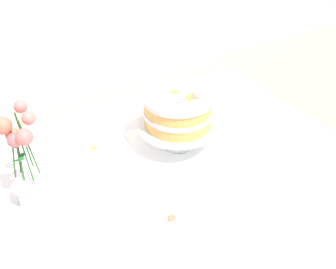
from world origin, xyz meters
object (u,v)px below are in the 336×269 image
layer_cake (178,109)px  cake_stand (178,127)px  dining_table (163,195)px  flower_vase (24,165)px

layer_cake → cake_stand: bearing=142.1°
cake_stand → layer_cake: 0.08m
dining_table → cake_stand: (0.14, 0.12, 0.17)m
dining_table → layer_cake: 0.31m
cake_stand → flower_vase: bearing=-178.4°
cake_stand → layer_cake: (0.00, -0.00, 0.08)m
cake_stand → flower_vase: flower_vase is taller
dining_table → layer_cake: (0.14, 0.12, 0.25)m
dining_table → cake_stand: bearing=41.2°
flower_vase → cake_stand: bearing=1.6°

